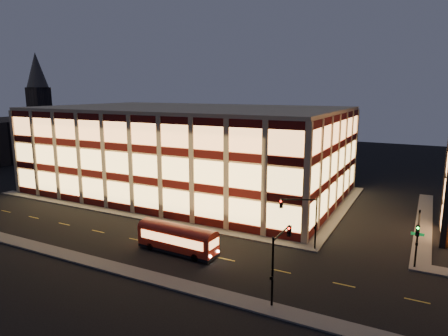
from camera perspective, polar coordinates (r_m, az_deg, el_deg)
The scene contains 12 objects.
ground at distance 55.65m, azimuth -11.68°, elevation -7.30°, with size 200.00×200.00×0.00m, color black.
sidewalk_office_south at distance 58.21m, azimuth -13.37°, elevation -6.47°, with size 54.00×2.00×0.15m, color #514F4C.
sidewalk_office_east at distance 61.15m, azimuth 16.30°, elevation -5.76°, with size 2.00×30.00×0.15m, color #514F4C.
sidewalk_tower_west at distance 60.19m, azimuth 26.68°, elevation -6.80°, with size 2.00×30.00×0.15m, color #514F4C.
sidewalk_near at distance 46.97m, azimuth -21.91°, elevation -11.34°, with size 100.00×2.00×0.15m, color #514F4C.
office_building at distance 69.02m, azimuth -4.94°, elevation 2.66°, with size 50.45×30.45×14.50m.
church_tower at distance 131.71m, azimuth -24.73°, elevation 6.49°, with size 5.00×5.00×18.00m, color #2D2621.
church_spire at distance 131.56m, azimuth -25.24°, elevation 12.56°, with size 6.00×6.00×10.00m, color #4C473F.
traffic_signal_far at distance 44.52m, azimuth 11.25°, elevation -6.43°, with size 3.79×1.87×6.00m.
traffic_signal_right at distance 42.17m, azimuth 25.93°, elevation -8.39°, with size 1.20×4.37×6.00m.
traffic_signal_near at distance 34.05m, azimuth 7.88°, elevation -11.90°, with size 0.32×4.45×6.00m.
trolley_bus at distance 43.98m, azimuth -6.67°, elevation -9.80°, with size 9.32×2.79×3.12m.
Camera 1 is at (33.79, -40.64, 17.40)m, focal length 32.00 mm.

